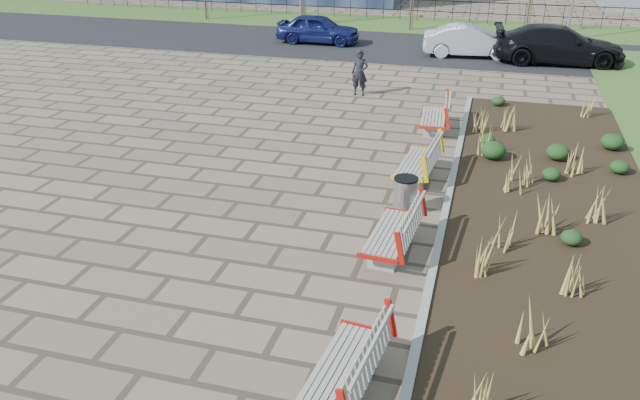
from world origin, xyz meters
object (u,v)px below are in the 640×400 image
(bench_b, at_px, (391,230))
(litter_bin, at_px, (405,195))
(bench_a, at_px, (342,365))
(bench_c, at_px, (417,160))
(pedestrian, at_px, (360,73))
(car_silver, at_px, (470,41))
(bench_d, at_px, (433,114))
(car_blue, at_px, (318,29))
(car_black, at_px, (558,45))

(bench_b, bearing_deg, litter_bin, 94.32)
(bench_a, height_order, bench_b, same)
(bench_c, xyz_separation_m, pedestrian, (-2.98, 6.97, 0.32))
(bench_b, height_order, litter_bin, bench_b)
(bench_a, bearing_deg, litter_bin, 96.50)
(bench_a, distance_m, car_silver, 22.17)
(litter_bin, bearing_deg, car_silver, 88.33)
(bench_b, bearing_deg, bench_d, 94.54)
(litter_bin, xyz_separation_m, car_blue, (-6.86, 17.19, 0.29))
(bench_a, height_order, car_black, car_black)
(car_silver, distance_m, car_black, 3.70)
(bench_d, xyz_separation_m, car_blue, (-6.86, 11.41, 0.21))
(litter_bin, xyz_separation_m, pedestrian, (-2.99, 8.90, 0.40))
(bench_c, distance_m, litter_bin, 1.93)
(bench_c, height_order, car_blue, car_blue)
(bench_b, height_order, car_black, car_black)
(bench_a, height_order, bench_d, same)
(car_blue, bearing_deg, car_silver, -97.99)
(bench_b, relative_size, car_blue, 0.52)
(litter_bin, relative_size, car_silver, 0.20)
(bench_d, relative_size, car_silver, 0.51)
(car_silver, bearing_deg, car_black, -100.86)
(car_blue, bearing_deg, bench_b, -160.51)
(car_black, bearing_deg, bench_b, 162.54)
(litter_bin, height_order, pedestrian, pedestrian)
(car_blue, bearing_deg, litter_bin, -158.55)
(bench_a, relative_size, car_silver, 0.51)
(bench_d, relative_size, car_black, 0.39)
(car_black, bearing_deg, car_blue, 79.12)
(bench_d, distance_m, pedestrian, 4.33)
(pedestrian, height_order, car_black, pedestrian)
(pedestrian, bearing_deg, car_silver, 64.27)
(car_silver, xyz_separation_m, car_black, (3.69, -0.29, 0.11))
(bench_a, distance_m, bench_b, 4.12)
(pedestrian, bearing_deg, litter_bin, -71.82)
(bench_a, bearing_deg, pedestrian, 107.90)
(bench_d, bearing_deg, pedestrian, 129.75)
(bench_b, height_order, bench_d, same)
(bench_c, bearing_deg, pedestrian, 118.15)
(bench_c, relative_size, car_silver, 0.51)
(car_black, bearing_deg, pedestrian, 130.17)
(bench_c, relative_size, bench_d, 1.00)
(bench_a, bearing_deg, bench_c, 96.56)
(bench_c, distance_m, car_blue, 16.73)
(bench_a, height_order, bench_c, same)
(bench_a, distance_m, bench_c, 7.90)
(bench_b, bearing_deg, bench_a, -85.46)
(pedestrian, distance_m, car_black, 10.01)
(bench_d, relative_size, litter_bin, 2.55)
(bench_b, bearing_deg, car_blue, 114.34)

